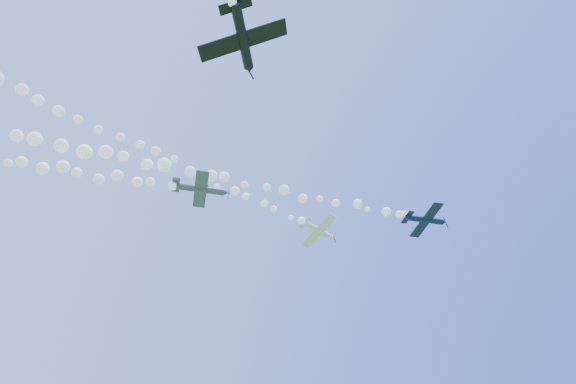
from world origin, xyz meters
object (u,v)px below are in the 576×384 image
plane_navy (426,220)px  plane_black (243,39)px  plane_grey (201,189)px  plane_white (319,230)px

plane_navy → plane_black: 44.52m
plane_navy → plane_grey: plane_navy is taller
plane_black → plane_white: bearing=-4.5°
plane_navy → plane_black: plane_navy is taller
plane_white → plane_navy: 21.27m
plane_navy → plane_black: size_ratio=1.25×
plane_navy → plane_black: bearing=-141.7°
plane_white → plane_navy: plane_white is taller
plane_navy → plane_grey: bearing=-177.8°
plane_white → plane_grey: bearing=-161.7°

